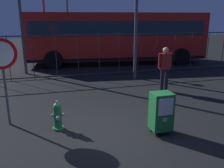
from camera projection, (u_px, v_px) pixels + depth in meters
name	position (u px, v px, depth m)	size (l,w,h in m)	color
ground_plane	(113.00, 134.00, 5.67)	(60.00, 60.00, 0.00)	black
fire_hydrant	(58.00, 116.00, 5.82)	(0.33, 0.31, 0.75)	#1E7238
newspaper_box_primary	(161.00, 111.00, 5.55)	(0.48, 0.42, 1.02)	black
stop_sign	(2.00, 64.00, 5.75)	(0.71, 0.31, 2.23)	#4C4F54
pedestrian	(165.00, 67.00, 8.75)	(0.55, 0.22, 1.67)	black
fence_barrier	(78.00, 55.00, 10.95)	(18.03, 0.04, 2.00)	#2D2D33
bus_near	(116.00, 35.00, 14.26)	(10.72, 3.75, 3.00)	red
street_light_far_left	(67.00, 0.00, 18.39)	(0.32, 0.32, 7.02)	#4C4F54
street_light_far_right	(43.00, 0.00, 13.94)	(0.32, 0.32, 6.41)	#4C4F54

